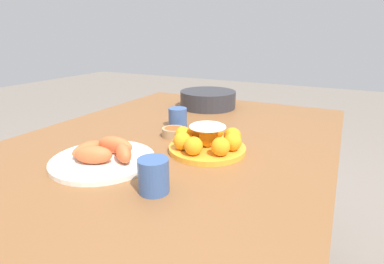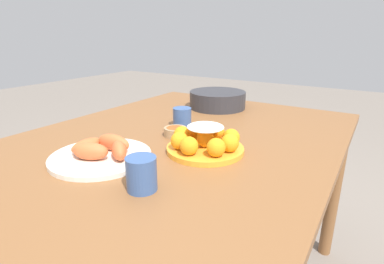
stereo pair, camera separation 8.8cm
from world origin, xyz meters
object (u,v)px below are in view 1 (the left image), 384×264
at_px(sauce_bowl, 173,132).
at_px(cup_far, 178,118).
at_px(cake_plate, 207,141).
at_px(serving_bowl, 208,99).
at_px(cup_near, 154,176).
at_px(seafood_platter, 104,156).
at_px(dining_table, 179,159).

height_order(sauce_bowl, cup_far, cup_far).
relative_size(cake_plate, serving_bowl, 0.89).
relative_size(serving_bowl, sauce_bowl, 3.34).
bearing_deg(cup_near, cup_far, 23.22).
height_order(seafood_platter, cup_far, cup_far).
xyz_separation_m(cup_near, cup_far, (0.47, 0.20, -0.00)).
bearing_deg(cake_plate, cup_far, 49.04).
bearing_deg(seafood_platter, cake_plate, -46.81).
distance_m(serving_bowl, cup_near, 0.86).
distance_m(cake_plate, sauce_bowl, 0.18).
xyz_separation_m(serving_bowl, cup_near, (-0.83, -0.23, -0.00)).
xyz_separation_m(dining_table, cup_near, (-0.37, -0.14, 0.13)).
relative_size(serving_bowl, cup_far, 3.59).
height_order(dining_table, cake_plate, cake_plate).
relative_size(dining_table, sauce_bowl, 16.67).
bearing_deg(cup_near, seafood_platter, 71.56).
height_order(serving_bowl, seafood_platter, serving_bowl).
bearing_deg(dining_table, cake_plate, -118.91).
distance_m(cake_plate, serving_bowl, 0.59).
xyz_separation_m(dining_table, sauce_bowl, (-0.01, 0.02, 0.10)).
bearing_deg(dining_table, seafood_platter, 164.99).
height_order(serving_bowl, cup_far, serving_bowl).
bearing_deg(cake_plate, dining_table, 61.09).
bearing_deg(cup_near, sauce_bowl, 23.75).
distance_m(cake_plate, seafood_platter, 0.31).
relative_size(seafood_platter, cup_near, 3.58).
xyz_separation_m(cake_plate, seafood_platter, (-0.22, 0.23, -0.01)).
distance_m(cake_plate, cup_near, 0.29).
distance_m(serving_bowl, seafood_platter, 0.75).
bearing_deg(cake_plate, serving_bowl, 23.85).
bearing_deg(cake_plate, sauce_bowl, 66.16).
relative_size(cake_plate, cup_near, 2.94).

